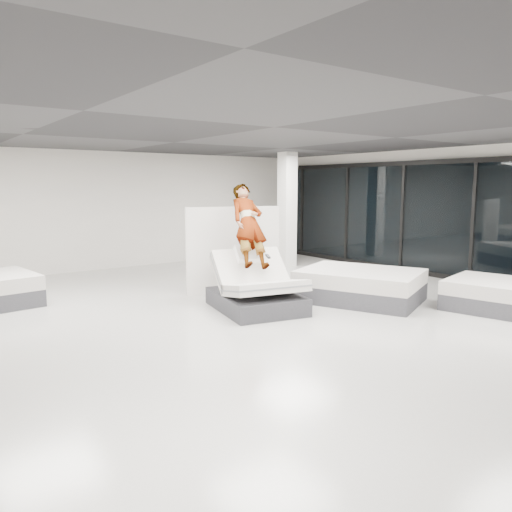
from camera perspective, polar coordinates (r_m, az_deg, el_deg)
name	(u,v)px	position (r m, az deg, el deg)	size (l,w,h in m)	color
room	(274,228)	(8.15, 2.04, 3.25)	(14.00, 14.04, 3.20)	#B8B6AE
hero_bed	(257,291)	(9.20, 0.06, -4.05)	(1.71, 2.05, 1.18)	#37373C
person	(249,242)	(9.35, -0.76, 1.61)	(0.67, 0.44, 1.83)	slate
remote	(268,256)	(9.16, 1.37, -0.03)	(0.05, 0.14, 0.03)	black
divider_panel	(234,250)	(10.57, -2.57, 0.66)	(2.03, 0.09, 1.84)	silver
flat_bed_right_far	(360,285)	(10.15, 11.81, -3.31)	(2.46, 2.75, 0.62)	#37373C
flat_bed_right_near	(508,297)	(10.21, 26.82, -4.16)	(1.92, 2.29, 0.55)	#37373C
column	(287,210)	(14.15, 3.57, 5.28)	(0.40, 0.40, 3.20)	white
storefront_glazing	(473,222)	(12.67, 23.59, 3.63)	(0.12, 13.40, 2.92)	#1A242B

